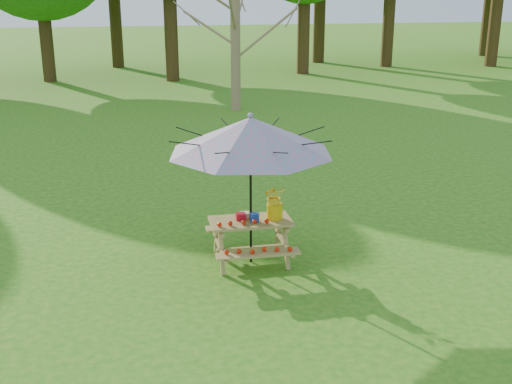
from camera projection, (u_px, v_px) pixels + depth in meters
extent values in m
plane|color=#256B14|center=(120.00, 323.00, 7.92)|extent=(120.00, 120.00, 0.00)
cylinder|color=brown|center=(235.00, 45.00, 20.68)|extent=(0.31, 0.31, 4.23)
cube|color=#A58A4A|center=(251.00, 221.00, 9.46)|extent=(1.20, 0.62, 0.04)
cube|color=#A58A4A|center=(258.00, 254.00, 9.04)|extent=(1.20, 0.22, 0.04)
cube|color=#A58A4A|center=(244.00, 226.00, 10.07)|extent=(1.20, 0.22, 0.04)
cylinder|color=black|center=(251.00, 191.00, 9.32)|extent=(0.04, 0.04, 2.25)
cone|color=#219DBB|center=(251.00, 135.00, 9.06)|extent=(2.86, 2.86, 0.52)
sphere|color=#219DBB|center=(250.00, 115.00, 8.97)|extent=(0.08, 0.08, 0.08)
cube|color=#B20E1E|center=(241.00, 216.00, 9.46)|extent=(0.14, 0.12, 0.10)
cylinder|color=#1434A3|center=(255.00, 218.00, 9.37)|extent=(0.13, 0.13, 0.13)
cube|color=silver|center=(245.00, 214.00, 9.58)|extent=(0.13, 0.13, 0.07)
cylinder|color=#E1B10B|center=(275.00, 211.00, 9.48)|extent=(0.24, 0.24, 0.24)
imported|color=yellow|center=(275.00, 196.00, 9.41)|extent=(0.34, 0.30, 0.35)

